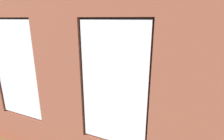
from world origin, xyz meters
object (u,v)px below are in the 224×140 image
object	(u,v)px
couch_by_window	(80,123)
potted_plant_by_left_couch	(180,91)
potted_plant_mid_room_small	(152,85)
potted_plant_corner_near_left	(199,71)
potted_plant_beside_window_right	(33,99)
media_console	(52,83)
tv_flatscreen	(50,67)
cup_ceramic	(105,85)
potted_plant_foreground_right	(91,61)
couch_left	(195,116)
remote_gray	(96,87)
coffee_table	(109,89)
table_plant_small	(110,86)
potted_plant_near_tv	(39,82)
potted_plant_between_couches	(141,130)
candle_jar	(121,86)
papasan_chair	(137,71)

from	to	relation	value
couch_by_window	potted_plant_by_left_couch	bearing A→B (deg)	-125.08
potted_plant_mid_room_small	potted_plant_corner_near_left	xyz separation A→B (m)	(-1.52, -1.24, 0.38)
potted_plant_mid_room_small	potted_plant_beside_window_right	world-z (taller)	potted_plant_beside_window_right
media_console	tv_flatscreen	distance (m)	0.63
cup_ceramic	potted_plant_foreground_right	bearing A→B (deg)	-50.40
cup_ceramic	potted_plant_foreground_right	world-z (taller)	potted_plant_foreground_right
potted_plant_by_left_couch	couch_by_window	bearing A→B (deg)	54.92
couch_left	couch_by_window	bearing A→B (deg)	-59.89
remote_gray	potted_plant_foreground_right	distance (m)	2.87
cup_ceramic	remote_gray	xyz separation A→B (m)	(0.24, 0.22, -0.03)
coffee_table	table_plant_small	xyz separation A→B (m)	(-0.10, 0.12, 0.18)
tv_flatscreen	potted_plant_mid_room_small	world-z (taller)	tv_flatscreen
tv_flatscreen	potted_plant_foreground_right	bearing A→B (deg)	-97.08
media_console	remote_gray	bearing A→B (deg)	-179.43
couch_by_window	potted_plant_near_tv	xyz separation A→B (m)	(1.92, -0.74, 0.44)
potted_plant_corner_near_left	potted_plant_mid_room_small	bearing A→B (deg)	39.26
potted_plant_between_couches	potted_plant_foreground_right	size ratio (longest dim) A/B	0.86
coffee_table	potted_plant_between_couches	size ratio (longest dim) A/B	1.76
couch_left	potted_plant_mid_room_small	size ratio (longest dim) A/B	4.17
potted_plant_mid_room_small	potted_plant_between_couches	bearing A→B (deg)	97.25
couch_by_window	candle_jar	xyz separation A→B (m)	(-0.18, -2.11, 0.15)
cup_ceramic	candle_jar	world-z (taller)	candle_jar
cup_ceramic	potted_plant_between_couches	xyz separation A→B (m)	(-1.75, 2.02, 0.04)
candle_jar	potted_plant_between_couches	size ratio (longest dim) A/B	0.14
media_console	couch_by_window	bearing A→B (deg)	143.46
coffee_table	media_console	distance (m)	2.28
potted_plant_between_couches	potted_plant_corner_near_left	distance (m)	4.41
couch_by_window	candle_jar	size ratio (longest dim) A/B	17.40
potted_plant_mid_room_small	candle_jar	bearing A→B (deg)	49.33
tv_flatscreen	potted_plant_near_tv	xyz separation A→B (m)	(-0.55, 1.09, -0.15)
remote_gray	coffee_table	bearing A→B (deg)	39.11
coffee_table	couch_left	bearing A→B (deg)	166.37
couch_left	potted_plant_corner_near_left	size ratio (longest dim) A/B	1.52
potted_plant_mid_room_small	potted_plant_by_left_couch	distance (m)	1.01
potted_plant_between_couches	cup_ceramic	bearing A→B (deg)	-49.19
couch_by_window	remote_gray	bearing A→B (deg)	-71.79
table_plant_small	tv_flatscreen	xyz separation A→B (m)	(2.37, 0.02, 0.37)
potted_plant_by_left_couch	couch_left	bearing A→B (deg)	105.47
couch_by_window	potted_plant_mid_room_small	bearing A→B (deg)	-107.98
papasan_chair	potted_plant_mid_room_small	bearing A→B (deg)	128.48
papasan_chair	potted_plant_foreground_right	distance (m)	2.33
coffee_table	papasan_chair	distance (m)	2.19
potted_plant_near_tv	couch_by_window	bearing A→B (deg)	158.83
couch_left	coffee_table	distance (m)	2.64
potted_plant_mid_room_small	potted_plant_by_left_couch	size ratio (longest dim) A/B	0.85
potted_plant_mid_room_small	potted_plant_beside_window_right	distance (m)	3.89
remote_gray	potted_plant_near_tv	size ratio (longest dim) A/B	0.12
couch_by_window	candle_jar	world-z (taller)	couch_by_window
potted_plant_beside_window_right	potted_plant_near_tv	bearing A→B (deg)	-50.56
candle_jar	remote_gray	bearing A→B (deg)	18.66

